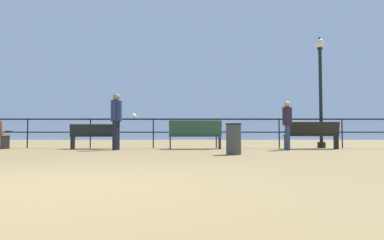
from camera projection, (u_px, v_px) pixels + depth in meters
The scene contains 10 objects.
ground_plane at pixel (40, 187), 3.13m from camera, with size 60.00×60.00×0.00m, color olive.
pier_railing at pixel (155, 126), 12.42m from camera, with size 18.55×0.05×1.09m.
bench_near_left at pixel (95, 135), 11.62m from camera, with size 1.54×0.71×0.85m.
bench_near_right at pixel (197, 133), 11.60m from camera, with size 1.82×0.70×0.98m.
bench_far_right at pixel (313, 134), 11.59m from camera, with size 1.82×0.69×0.93m.
lamppost_center at pixel (322, 83), 12.62m from camera, with size 0.35×0.35×4.20m.
person_by_bench at pixel (289, 122), 10.86m from camera, with size 0.30×0.50×1.58m.
person_at_railing at pixel (118, 117), 10.81m from camera, with size 0.35×0.58×1.81m.
seagull_on_rail at pixel (136, 116), 12.47m from camera, with size 0.24×0.45×0.22m.
trash_bin at pixel (235, 139), 8.31m from camera, with size 0.39×0.39×0.77m.
Camera 1 is at (1.42, -3.15, 0.49)m, focal length 31.63 mm.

